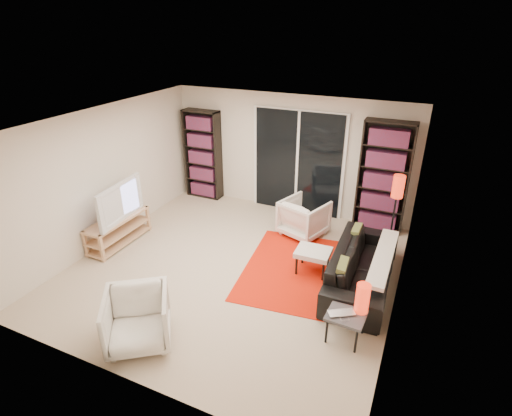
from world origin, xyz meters
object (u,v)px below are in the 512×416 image
object	(u,v)px
side_table	(347,316)
floor_lamp	(397,194)
armchair_front	(138,319)
ottoman	(313,253)
bookshelf_right	(383,178)
bookshelf_left	(203,155)
armchair_back	(304,218)
tv_stand	(119,230)
sofa	(363,267)

from	to	relation	value
side_table	floor_lamp	bearing A→B (deg)	84.90
armchair_front	ottoman	xyz separation A→B (m)	(1.53, 2.37, -0.01)
bookshelf_right	ottoman	size ratio (longest dim) A/B	3.81
side_table	ottoman	bearing A→B (deg)	123.06
bookshelf_left	armchair_back	distance (m)	2.82
bookshelf_right	tv_stand	xyz separation A→B (m)	(-4.15, -2.48, -0.79)
bookshelf_left	side_table	world-z (taller)	bookshelf_left
bookshelf_left	bookshelf_right	distance (m)	3.85
bookshelf_left	tv_stand	size ratio (longest dim) A/B	1.51
bookshelf_left	tv_stand	xyz separation A→B (m)	(-0.30, -2.48, -0.71)
sofa	floor_lamp	world-z (taller)	floor_lamp
tv_stand	sofa	xyz separation A→B (m)	(4.23, 0.55, 0.05)
bookshelf_right	ottoman	world-z (taller)	bookshelf_right
side_table	tv_stand	bearing A→B (deg)	170.79
sofa	floor_lamp	distance (m)	1.43
tv_stand	armchair_front	world-z (taller)	armchair_front
floor_lamp	ottoman	bearing A→B (deg)	-131.14
bookshelf_left	floor_lamp	xyz separation A→B (m)	(4.17, -0.75, 0.10)
armchair_back	sofa	bearing A→B (deg)	157.52
bookshelf_left	armchair_front	size ratio (longest dim) A/B	2.49
floor_lamp	side_table	bearing A→B (deg)	-95.10
bookshelf_right	armchair_back	distance (m)	1.63
sofa	bookshelf_right	bearing A→B (deg)	0.91
floor_lamp	armchair_front	bearing A→B (deg)	-125.75
bookshelf_left	armchair_back	xyz separation A→B (m)	(2.62, -0.80, -0.63)
bookshelf_right	floor_lamp	distance (m)	0.82
bookshelf_right	tv_stand	size ratio (longest dim) A/B	1.63
sofa	ottoman	xyz separation A→B (m)	(-0.78, 0.01, 0.03)
ottoman	armchair_back	bearing A→B (deg)	114.88
tv_stand	floor_lamp	world-z (taller)	floor_lamp
armchair_back	side_table	xyz separation A→B (m)	(1.33, -2.37, 0.01)
ottoman	side_table	world-z (taller)	same
tv_stand	side_table	size ratio (longest dim) A/B	2.64
bookshelf_right	armchair_front	world-z (taller)	bookshelf_right
sofa	floor_lamp	xyz separation A→B (m)	(0.25, 1.18, 0.76)
tv_stand	bookshelf_left	bearing A→B (deg)	83.02
armchair_back	floor_lamp	world-z (taller)	floor_lamp
armchair_back	floor_lamp	size ratio (longest dim) A/B	0.54
sofa	bookshelf_left	bearing A→B (deg)	62.48
bookshelf_left	tv_stand	world-z (taller)	bookshelf_left
side_table	armchair_back	bearing A→B (deg)	119.35
bookshelf_left	side_table	bearing A→B (deg)	-38.73
sofa	armchair_front	bearing A→B (deg)	134.41
sofa	tv_stand	bearing A→B (deg)	96.10
side_table	floor_lamp	xyz separation A→B (m)	(0.22, 2.42, 0.72)
tv_stand	ottoman	world-z (taller)	tv_stand
bookshelf_left	armchair_back	size ratio (longest dim) A/B	2.54
bookshelf_left	ottoman	size ratio (longest dim) A/B	3.54
bookshelf_right	floor_lamp	size ratio (longest dim) A/B	1.49
armchair_back	side_table	world-z (taller)	armchair_back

